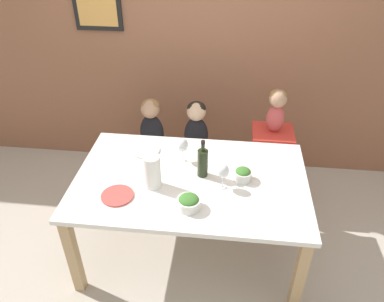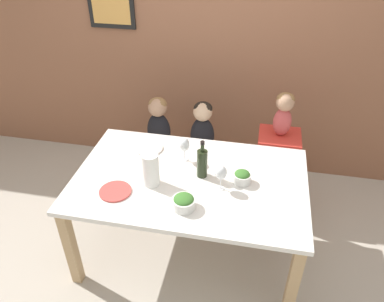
{
  "view_description": "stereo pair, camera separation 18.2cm",
  "coord_description": "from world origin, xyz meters",
  "px_view_note": "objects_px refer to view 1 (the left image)",
  "views": [
    {
      "loc": [
        0.24,
        -2.05,
        2.4
      ],
      "look_at": [
        0.0,
        0.08,
        0.91
      ],
      "focal_mm": 35.0,
      "sensor_mm": 36.0,
      "label": 1
    },
    {
      "loc": [
        0.42,
        -2.03,
        2.4
      ],
      "look_at": [
        0.0,
        0.08,
        0.91
      ],
      "focal_mm": 35.0,
      "sensor_mm": 36.0,
      "label": 2
    }
  ],
  "objects_px": {
    "chair_far_left": "(154,156)",
    "person_child_center": "(196,126)",
    "wine_bottle": "(203,162)",
    "salad_bowl_small": "(243,174)",
    "chair_right_highchair": "(271,147)",
    "person_child_left": "(151,123)",
    "salad_bowl_large": "(189,202)",
    "wine_glass_far": "(183,145)",
    "wine_glass_near": "(223,171)",
    "chair_far_center": "(196,159)",
    "dinner_plate_back_left": "(146,151)",
    "paper_towel_roll": "(152,172)",
    "person_baby_right": "(277,107)",
    "dinner_plate_front_left": "(117,196)"
  },
  "relations": [
    {
      "from": "chair_far_left",
      "to": "wine_glass_near",
      "type": "height_order",
      "value": "wine_glass_near"
    },
    {
      "from": "person_child_left",
      "to": "dinner_plate_back_left",
      "type": "relative_size",
      "value": 2.32
    },
    {
      "from": "chair_far_center",
      "to": "dinner_plate_front_left",
      "type": "relative_size",
      "value": 2.06
    },
    {
      "from": "wine_bottle",
      "to": "wine_glass_far",
      "type": "bearing_deg",
      "value": 135.09
    },
    {
      "from": "dinner_plate_front_left",
      "to": "dinner_plate_back_left",
      "type": "height_order",
      "value": "same"
    },
    {
      "from": "chair_right_highchair",
      "to": "person_child_center",
      "type": "xyz_separation_m",
      "value": [
        -0.66,
        0.0,
        0.17
      ]
    },
    {
      "from": "chair_far_center",
      "to": "wine_bottle",
      "type": "bearing_deg",
      "value": -80.39
    },
    {
      "from": "chair_far_left",
      "to": "wine_glass_far",
      "type": "height_order",
      "value": "wine_glass_far"
    },
    {
      "from": "wine_glass_near",
      "to": "salad_bowl_large",
      "type": "xyz_separation_m",
      "value": [
        -0.2,
        -0.23,
        -0.09
      ]
    },
    {
      "from": "salad_bowl_small",
      "to": "salad_bowl_large",
      "type": "bearing_deg",
      "value": -136.18
    },
    {
      "from": "chair_right_highchair",
      "to": "person_child_left",
      "type": "relative_size",
      "value": 1.42
    },
    {
      "from": "chair_far_left",
      "to": "wine_glass_far",
      "type": "xyz_separation_m",
      "value": [
        0.35,
        -0.52,
        0.49
      ]
    },
    {
      "from": "wine_bottle",
      "to": "dinner_plate_back_left",
      "type": "xyz_separation_m",
      "value": [
        -0.47,
        0.25,
        -0.11
      ]
    },
    {
      "from": "chair_far_center",
      "to": "wine_bottle",
      "type": "height_order",
      "value": "wine_bottle"
    },
    {
      "from": "person_child_left",
      "to": "wine_glass_near",
      "type": "height_order",
      "value": "person_child_left"
    },
    {
      "from": "person_child_left",
      "to": "salad_bowl_small",
      "type": "relative_size",
      "value": 4.04
    },
    {
      "from": "chair_far_left",
      "to": "salad_bowl_small",
      "type": "height_order",
      "value": "salad_bowl_small"
    },
    {
      "from": "chair_far_center",
      "to": "salad_bowl_small",
      "type": "height_order",
      "value": "salad_bowl_small"
    },
    {
      "from": "person_baby_right",
      "to": "wine_glass_far",
      "type": "height_order",
      "value": "person_baby_right"
    },
    {
      "from": "chair_right_highchair",
      "to": "wine_bottle",
      "type": "xyz_separation_m",
      "value": [
        -0.55,
        -0.68,
        0.29
      ]
    },
    {
      "from": "chair_right_highchair",
      "to": "salad_bowl_large",
      "type": "distance_m",
      "value": 1.22
    },
    {
      "from": "wine_bottle",
      "to": "salad_bowl_large",
      "type": "xyz_separation_m",
      "value": [
        -0.06,
        -0.35,
        -0.07
      ]
    },
    {
      "from": "person_child_left",
      "to": "dinner_plate_back_left",
      "type": "xyz_separation_m",
      "value": [
        0.05,
        -0.44,
        0.01
      ]
    },
    {
      "from": "person_child_left",
      "to": "salad_bowl_large",
      "type": "xyz_separation_m",
      "value": [
        0.46,
        -1.03,
        0.05
      ]
    },
    {
      "from": "wine_bottle",
      "to": "salad_bowl_large",
      "type": "height_order",
      "value": "wine_bottle"
    },
    {
      "from": "person_child_center",
      "to": "paper_towel_roll",
      "type": "distance_m",
      "value": 0.88
    },
    {
      "from": "chair_far_center",
      "to": "salad_bowl_small",
      "type": "bearing_deg",
      "value": -60.34
    },
    {
      "from": "chair_far_center",
      "to": "person_child_left",
      "type": "relative_size",
      "value": 0.89
    },
    {
      "from": "chair_far_left",
      "to": "paper_towel_roll",
      "type": "height_order",
      "value": "paper_towel_roll"
    },
    {
      "from": "dinner_plate_front_left",
      "to": "wine_bottle",
      "type": "bearing_deg",
      "value": 28.24
    },
    {
      "from": "wine_glass_near",
      "to": "paper_towel_roll",
      "type": "bearing_deg",
      "value": -175.13
    },
    {
      "from": "chair_far_left",
      "to": "person_child_center",
      "type": "height_order",
      "value": "person_child_center"
    },
    {
      "from": "person_baby_right",
      "to": "salad_bowl_large",
      "type": "bearing_deg",
      "value": -120.36
    },
    {
      "from": "paper_towel_roll",
      "to": "salad_bowl_large",
      "type": "distance_m",
      "value": 0.34
    },
    {
      "from": "chair_far_left",
      "to": "person_child_center",
      "type": "distance_m",
      "value": 0.53
    },
    {
      "from": "salad_bowl_small",
      "to": "dinner_plate_front_left",
      "type": "bearing_deg",
      "value": -161.74
    },
    {
      "from": "salad_bowl_small",
      "to": "dinner_plate_front_left",
      "type": "distance_m",
      "value": 0.87
    },
    {
      "from": "person_child_left",
      "to": "dinner_plate_front_left",
      "type": "xyz_separation_m",
      "value": [
        -0.03,
        -0.98,
        0.01
      ]
    },
    {
      "from": "dinner_plate_front_left",
      "to": "wine_glass_near",
      "type": "bearing_deg",
      "value": 14.26
    },
    {
      "from": "wine_glass_near",
      "to": "salad_bowl_small",
      "type": "height_order",
      "value": "wine_glass_near"
    },
    {
      "from": "person_child_center",
      "to": "wine_bottle",
      "type": "height_order",
      "value": "wine_bottle"
    },
    {
      "from": "wine_bottle",
      "to": "paper_towel_roll",
      "type": "xyz_separation_m",
      "value": [
        -0.33,
        -0.16,
        0.01
      ]
    },
    {
      "from": "chair_far_left",
      "to": "dinner_plate_back_left",
      "type": "xyz_separation_m",
      "value": [
        0.05,
        -0.44,
        0.36
      ]
    },
    {
      "from": "person_child_left",
      "to": "wine_bottle",
      "type": "distance_m",
      "value": 0.87
    },
    {
      "from": "person_child_left",
      "to": "person_baby_right",
      "type": "xyz_separation_m",
      "value": [
        1.06,
        0.0,
        0.23
      ]
    },
    {
      "from": "person_baby_right",
      "to": "person_child_center",
      "type": "bearing_deg",
      "value": -179.96
    },
    {
      "from": "chair_far_center",
      "to": "person_child_center",
      "type": "height_order",
      "value": "person_child_center"
    },
    {
      "from": "chair_far_center",
      "to": "person_child_left",
      "type": "distance_m",
      "value": 0.53
    },
    {
      "from": "chair_far_left",
      "to": "chair_far_center",
      "type": "bearing_deg",
      "value": 0.0
    },
    {
      "from": "wine_bottle",
      "to": "salad_bowl_small",
      "type": "xyz_separation_m",
      "value": [
        0.28,
        -0.02,
        -0.07
      ]
    }
  ]
}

